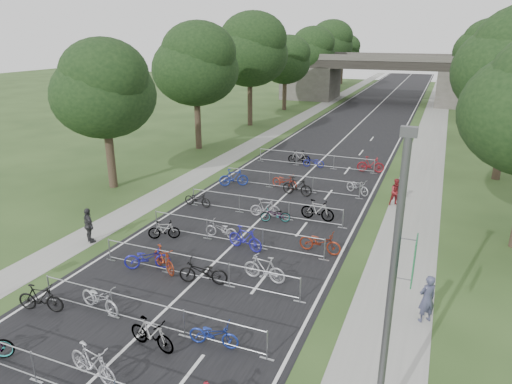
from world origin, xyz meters
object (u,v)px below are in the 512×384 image
at_px(bike_1, 93,363).
at_px(pedestrian_b, 396,192).
at_px(overpass_bridge, 385,78).
at_px(pedestrian_a, 427,299).
at_px(pedestrian_c, 89,226).
at_px(lamppost, 392,293).

height_order(bike_1, pedestrian_b, pedestrian_b).
distance_m(overpass_bridge, pedestrian_a, 58.04).
height_order(pedestrian_b, pedestrian_c, pedestrian_c).
distance_m(bike_1, pedestrian_a, 11.53).
xyz_separation_m(lamppost, pedestrian_a, (0.87, 5.76, -3.35)).
relative_size(bike_1, pedestrian_c, 1.12).
xyz_separation_m(bike_1, pedestrian_a, (9.13, 7.02, 0.32)).
relative_size(lamppost, bike_1, 4.01).
xyz_separation_m(lamppost, bike_1, (-8.27, -1.27, -3.66)).
xyz_separation_m(overpass_bridge, bike_1, (0.07, -64.27, -2.92)).
distance_m(lamppost, pedestrian_a, 6.72).
height_order(overpass_bridge, pedestrian_b, overpass_bridge).
bearing_deg(pedestrian_b, overpass_bridge, 71.73).
height_order(lamppost, bike_1, lamppost).
height_order(pedestrian_a, pedestrian_c, pedestrian_a).
bearing_deg(lamppost, pedestrian_b, 94.75).
bearing_deg(bike_1, pedestrian_b, -9.22).
distance_m(lamppost, bike_1, 9.13).
relative_size(overpass_bridge, pedestrian_a, 16.61).
distance_m(overpass_bridge, pedestrian_b, 45.91).
relative_size(pedestrian_a, pedestrian_b, 1.10).
bearing_deg(overpass_bridge, pedestrian_c, -96.85).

